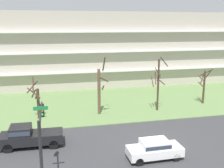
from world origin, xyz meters
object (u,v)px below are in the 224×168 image
(sedan_white_center_right, at_px, (155,149))
(tree_far_left, at_px, (37,100))
(tree_right, at_px, (204,85))
(traffic_signal_mast, at_px, (42,138))
(tree_left, at_px, (100,90))
(tree_center, at_px, (158,83))
(pickup_black_center_left, at_px, (29,136))

(sedan_white_center_right, bearing_deg, tree_far_left, 128.95)
(tree_right, height_order, traffic_signal_mast, traffic_signal_mast)
(traffic_signal_mast, bearing_deg, tree_left, 66.83)
(tree_center, relative_size, tree_right, 1.45)
(tree_left, distance_m, tree_center, 7.24)
(tree_center, xyz_separation_m, tree_right, (7.27, 1.57, -0.93))
(tree_right, height_order, pickup_black_center_left, tree_right)
(tree_right, bearing_deg, pickup_black_center_left, -159.16)
(tree_left, relative_size, traffic_signal_mast, 1.25)
(tree_far_left, distance_m, pickup_black_center_left, 7.25)
(pickup_black_center_left, bearing_deg, tree_left, -135.30)
(tree_right, bearing_deg, tree_far_left, -176.56)
(pickup_black_center_left, relative_size, sedan_white_center_right, 1.24)
(tree_center, distance_m, pickup_black_center_left, 16.56)
(sedan_white_center_right, height_order, traffic_signal_mast, traffic_signal_mast)
(pickup_black_center_left, distance_m, sedan_white_center_right, 10.95)
(pickup_black_center_left, xyz_separation_m, traffic_signal_mast, (1.46, -7.34, 2.83))
(tree_left, xyz_separation_m, sedan_white_center_right, (2.32, -11.65, -2.21))
(tree_center, bearing_deg, traffic_signal_mast, -133.38)
(tree_left, height_order, tree_right, tree_left)
(tree_right, xyz_separation_m, traffic_signal_mast, (-20.68, -15.76, 1.23))
(tree_center, xyz_separation_m, traffic_signal_mast, (-13.41, -14.19, 0.30))
(traffic_signal_mast, bearing_deg, sedan_white_center_right, 18.37)
(tree_center, bearing_deg, tree_far_left, 178.94)
(pickup_black_center_left, bearing_deg, tree_center, -153.57)
(tree_left, xyz_separation_m, tree_center, (7.22, -0.29, 0.46))
(sedan_white_center_right, bearing_deg, tree_left, 100.92)
(tree_center, relative_size, sedan_white_center_right, 1.57)
(tree_left, xyz_separation_m, tree_right, (14.48, 1.28, -0.46))
(tree_far_left, distance_m, tree_left, 7.24)
(tree_right, distance_m, traffic_signal_mast, 26.03)
(tree_center, bearing_deg, tree_right, 12.20)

